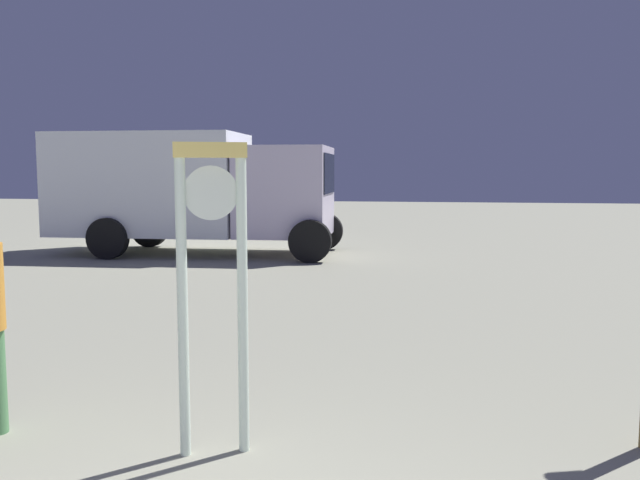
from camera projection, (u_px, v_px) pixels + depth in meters
name	position (u px, v px, depth m)	size (l,w,h in m)	color
standing_clock	(212.00, 267.00, 4.37)	(0.47, 0.24, 2.09)	white
box_truck_near	(188.00, 187.00, 15.27)	(6.59, 2.84, 2.77)	white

